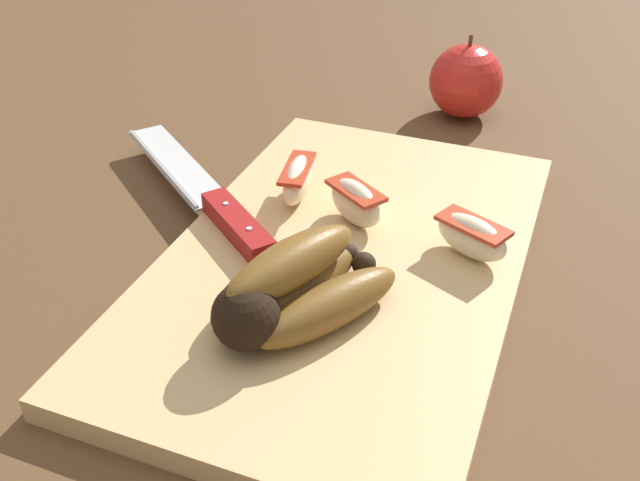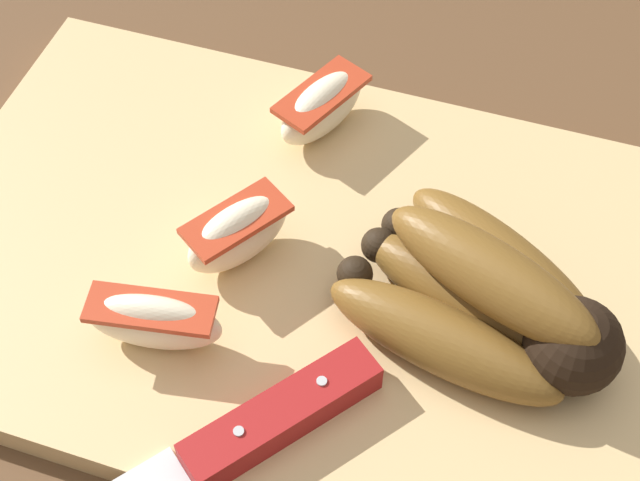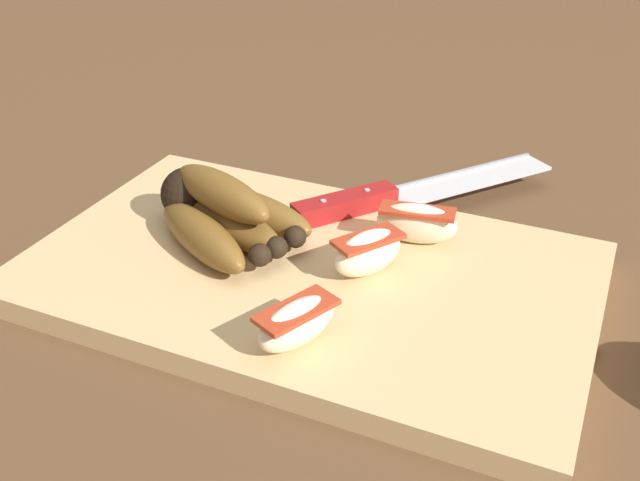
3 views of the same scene
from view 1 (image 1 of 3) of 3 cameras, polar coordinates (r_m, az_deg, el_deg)
name	(u,v)px [view 1 (image 1 of 3)]	position (r m, az deg, el deg)	size (l,w,h in m)	color
ground_plane	(320,273)	(0.61, 0.02, -2.50)	(6.00, 6.00, 0.00)	brown
cutting_board	(344,264)	(0.60, 1.90, -1.81)	(0.45, 0.27, 0.02)	tan
banana_bunch	(291,288)	(0.52, -2.29, -3.70)	(0.15, 0.13, 0.06)	black
chefs_knife	(214,202)	(0.65, -8.23, 2.97)	(0.20, 0.24, 0.02)	silver
apple_wedge_near	(472,236)	(0.59, 11.71, 0.35)	(0.05, 0.07, 0.03)	#F4E5C1
apple_wedge_middle	(355,202)	(0.62, 2.77, 3.01)	(0.05, 0.06, 0.04)	#F4E5C1
apple_wedge_far	(297,179)	(0.66, -1.77, 4.79)	(0.07, 0.03, 0.04)	#F4E5C1
whole_apple	(466,81)	(0.87, 11.25, 12.04)	(0.08, 0.08, 0.10)	red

